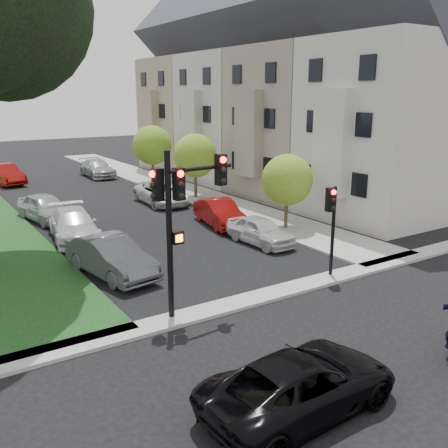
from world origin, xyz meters
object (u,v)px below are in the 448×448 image
car_parked_1 (220,213)px  traffic_signal_main (181,204)px  car_parked_9 (5,174)px  small_tree_b (195,156)px  car_parked_6 (73,225)px  car_parked_4 (98,168)px  car_parked_7 (45,208)px  car_parked_5 (111,257)px  traffic_signal_secondary (332,215)px  car_cross_near (301,383)px  car_parked_0 (260,231)px  small_tree_a (287,180)px  small_tree_c (152,145)px  car_parked_2 (161,194)px

car_parked_1 → traffic_signal_main: bearing=-118.7°
car_parked_9 → small_tree_b: bearing=-63.8°
small_tree_b → car_parked_6: small_tree_b is taller
car_parked_4 → car_parked_7: car_parked_7 is taller
small_tree_b → car_parked_5: (-10.17, -11.12, -2.16)m
traffic_signal_main → car_parked_4: bearing=76.1°
traffic_signal_secondary → car_parked_5: (-7.03, 4.86, -1.75)m
car_cross_near → car_parked_0: car_cross_near is taller
car_parked_1 → small_tree_a: bearing=-37.2°
car_parked_4 → car_parked_7: size_ratio=1.12×
car_parked_6 → car_parked_7: 4.51m
car_parked_9 → traffic_signal_secondary: bearing=-88.0°
small_tree_a → car_parked_0: small_tree_a is taller
car_parked_1 → car_parked_6: car_parked_6 is taller
small_tree_a → car_parked_0: bearing=-153.8°
car_parked_5 → car_parked_1: bearing=18.4°
traffic_signal_secondary → car_parked_7: size_ratio=0.80×
small_tree_b → car_parked_7: (-10.17, -0.75, -2.17)m
car_cross_near → car_parked_7: bearing=-1.5°
traffic_signal_main → car_parked_7: bearing=92.2°
traffic_signal_secondary → car_parked_7: bearing=114.8°
small_tree_c → small_tree_b: bearing=-90.0°
car_cross_near → car_parked_6: size_ratio=0.96×
car_parked_6 → traffic_signal_secondary: bearing=-49.2°
car_parked_7 → small_tree_b: bearing=-6.6°
small_tree_b → car_parked_2: 3.54m
small_tree_a → car_parked_5: size_ratio=0.85×
car_parked_2 → car_parked_6: car_parked_6 is taller
car_parked_1 → car_parked_4: bearing=99.9°
small_tree_a → car_parked_9: (-9.95, 22.55, -1.87)m
car_parked_4 → car_parked_5: car_parked_5 is taller
car_parked_0 → car_cross_near: bearing=-126.0°
car_parked_1 → car_parked_4: size_ratio=0.86×
car_parked_4 → car_parked_9: car_parked_9 is taller
car_parked_0 → small_tree_a: bearing=23.1°
car_parked_2 → car_parked_6: size_ratio=0.97×
car_parked_6 → car_parked_7: size_ratio=1.13×
small_tree_b → car_parked_5: small_tree_b is taller
car_parked_1 → car_parked_2: bearing=101.9°
small_tree_c → car_parked_2: bearing=-111.2°
traffic_signal_secondary → car_parked_7: (-7.02, 15.22, -1.76)m
small_tree_a → car_parked_7: bearing=139.0°
small_tree_b → car_parked_9: (-9.95, 12.96, -2.14)m
car_cross_near → car_parked_7: 21.03m
car_cross_near → traffic_signal_main: bearing=-4.0°
small_tree_a → car_cross_near: (-9.69, -12.19, -1.99)m
car_cross_near → car_parked_1: bearing=-28.8°
car_cross_near → car_parked_4: size_ratio=0.97×
car_parked_0 → car_parked_5: (-7.51, -0.22, 0.11)m
small_tree_b → car_parked_2: small_tree_b is taller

